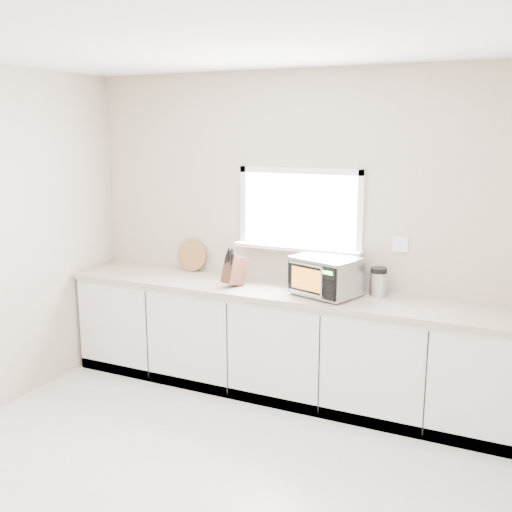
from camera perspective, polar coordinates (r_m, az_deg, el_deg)
The scene contains 8 objects.
ground at distance 3.94m, azimuth -7.52°, elevation -22.34°, with size 4.00×4.00×0.00m, color beige.
back_wall at distance 5.11m, azimuth 4.26°, elevation 2.38°, with size 4.00×0.17×2.70m.
cabinets at distance 5.09m, azimuth 2.87°, elevation -8.44°, with size 3.92×0.60×0.88m, color silver.
countertop at distance 4.93m, azimuth 2.88°, elevation -3.47°, with size 3.92×0.64×0.04m, color #B8AD98.
microwave at distance 4.76m, azimuth 6.66°, elevation -1.86°, with size 0.57×0.51×0.31m.
knife_block at distance 5.01m, azimuth -2.06°, elevation -1.30°, with size 0.18×0.25×0.33m.
cutting_board at distance 5.58m, azimuth -6.15°, elevation 0.07°, with size 0.30×0.30×0.02m, color olive.
coffee_grinder at distance 4.82m, azimuth 11.58°, elevation -2.41°, with size 0.16×0.16×0.23m.
Camera 1 is at (1.81, -2.71, 2.22)m, focal length 42.00 mm.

